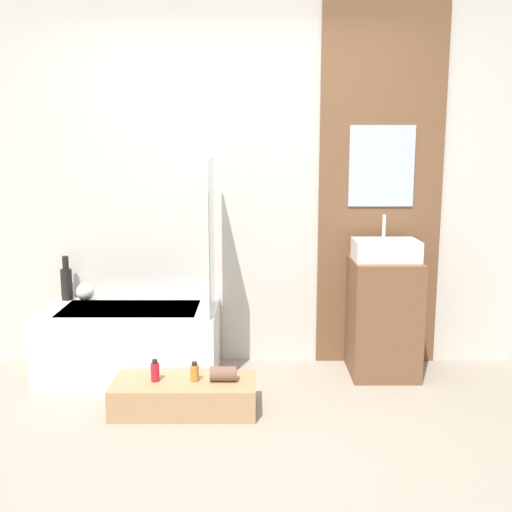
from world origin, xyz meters
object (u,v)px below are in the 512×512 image
Objects in this scene: wooden_step_bench at (182,396)px; sink at (383,250)px; bottle_soap_primary at (153,372)px; vase_tall_dark at (64,282)px; vase_round_light at (83,292)px; bathtub at (129,343)px; bottle_soap_secondary at (192,373)px.

sink is (1.33, 0.63, 0.79)m from wooden_step_bench.
bottle_soap_primary is at bearing 180.00° from wooden_step_bench.
vase_tall_dark is 0.16m from vase_round_light.
vase_tall_dark reaches higher than bottle_soap_primary.
vase_round_light is 1.04m from bottle_soap_primary.
sink reaches higher than vase_tall_dark.
sink reaches higher than bathtub.
vase_tall_dark is 1.34m from bottle_soap_secondary.
bathtub is at bearing -177.52° from sink.
vase_round_light reaches higher than bottle_soap_secondary.
sink is at bearing -3.88° from vase_round_light.
bathtub is 2.73× the size of sink.
sink is 3.43× the size of vase_round_light.
bathtub reaches higher than wooden_step_bench.
bathtub is 0.74m from bottle_soap_secondary.
vase_round_light reaches higher than wooden_step_bench.
bathtub is 0.68m from vase_tall_dark.
vase_round_light is at bearing 128.90° from bottle_soap_primary.
vase_round_light is at bearing 176.12° from sink.
sink is 3.22× the size of bottle_soap_primary.
bottle_soap_primary is (0.26, -0.55, 0.00)m from bathtub.
vase_tall_dark is 2.53× the size of vase_round_light.
vase_tall_dark is at bearing 175.77° from sink.
bottle_soap_primary is (-1.50, -0.63, -0.64)m from sink.
wooden_step_bench is at bearing -52.14° from bathtub.
bottle_soap_secondary is (0.86, -0.78, -0.31)m from vase_round_light.
sink is at bearing 22.75° from bottle_soap_primary.
wooden_step_bench is 1.98× the size of sink.
wooden_step_bench is at bearing 180.00° from bottle_soap_secondary.
bottle_soap_primary is at bearing -51.10° from vase_round_light.
vase_tall_dark is at bearing 139.57° from wooden_step_bench.
vase_round_light is at bearing 149.04° from bathtub.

